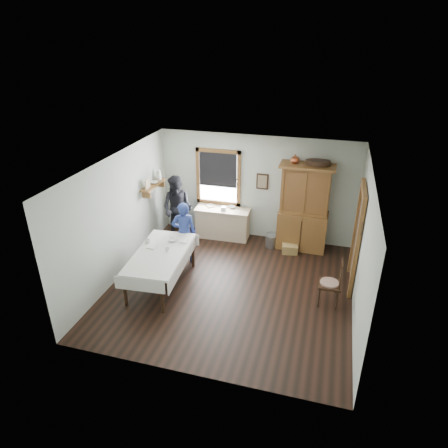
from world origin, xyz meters
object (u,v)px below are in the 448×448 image
object	(u,v)px
woman_blue	(184,235)
figure_dark	(178,211)
wicker_basket	(290,249)
pail	(271,241)
work_counter	(223,223)
dining_table	(161,269)
china_hutch	(304,208)
spindle_chair	(330,282)

from	to	relation	value
woman_blue	figure_dark	xyz separation A→B (m)	(-0.57, 1.04, 0.09)
wicker_basket	figure_dark	xyz separation A→B (m)	(-2.90, -0.04, 0.68)
wicker_basket	pail	bearing A→B (deg)	157.78
work_counter	woman_blue	xyz separation A→B (m)	(-0.51, -1.45, 0.30)
pail	work_counter	bearing A→B (deg)	172.75
dining_table	wicker_basket	bearing A→B (deg)	40.51
china_hutch	wicker_basket	xyz separation A→B (m)	(-0.22, -0.35, -0.98)
spindle_chair	figure_dark	bearing A→B (deg)	154.06
dining_table	spindle_chair	distance (m)	3.48
work_counter	wicker_basket	bearing A→B (deg)	-13.11
china_hutch	wicker_basket	bearing A→B (deg)	-121.88
dining_table	figure_dark	bearing A→B (deg)	101.75
china_hutch	figure_dark	size ratio (longest dim) A/B	1.37
dining_table	wicker_basket	xyz separation A→B (m)	(2.47, 2.11, -0.29)
woman_blue	dining_table	bearing A→B (deg)	62.66
pail	figure_dark	world-z (taller)	figure_dark
woman_blue	work_counter	bearing A→B (deg)	-129.11
work_counter	china_hutch	world-z (taller)	china_hutch
work_counter	wicker_basket	size ratio (longest dim) A/B	3.76
dining_table	china_hutch	bearing A→B (deg)	42.41
pail	woman_blue	bearing A→B (deg)	-145.05
woman_blue	china_hutch	bearing A→B (deg)	-170.61
china_hutch	pail	distance (m)	1.19
dining_table	wicker_basket	distance (m)	3.26
work_counter	spindle_chair	world-z (taller)	spindle_chair
work_counter	china_hutch	distance (m)	2.16
spindle_chair	figure_dark	size ratio (longest dim) A/B	0.64
work_counter	figure_dark	distance (m)	1.22
china_hutch	pail	size ratio (longest dim) A/B	6.89
china_hutch	wicker_basket	size ratio (longest dim) A/B	5.80
spindle_chair	woman_blue	distance (m)	3.42
pail	wicker_basket	distance (m)	0.54
china_hutch	figure_dark	world-z (taller)	china_hutch
dining_table	spindle_chair	world-z (taller)	spindle_chair
china_hutch	spindle_chair	bearing A→B (deg)	-69.86
pail	china_hutch	bearing A→B (deg)	11.50
dining_table	pail	distance (m)	3.05
work_counter	woman_blue	bearing A→B (deg)	-110.87
wicker_basket	figure_dark	world-z (taller)	figure_dark
dining_table	figure_dark	distance (m)	2.16
figure_dark	work_counter	bearing A→B (deg)	25.37
work_counter	wicker_basket	distance (m)	1.89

